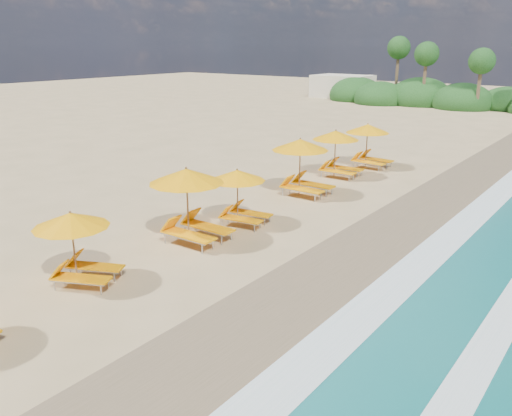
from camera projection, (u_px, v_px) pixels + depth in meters
ground at (256, 240)px, 18.94m from camera, size 160.00×160.00×0.00m
wet_sand at (358, 267)px, 16.66m from camera, size 4.00×160.00×0.01m
surf_foam at (444, 289)px, 15.11m from camera, size 4.00×160.00×0.01m
station_2 at (79, 243)px, 15.21m from camera, size 2.92×2.91×2.21m
station_3 at (192, 200)px, 18.44m from camera, size 2.92×2.70×2.68m
station_4 at (241, 193)px, 20.29m from camera, size 2.60×2.47×2.20m
station_5 at (304, 163)px, 24.17m from camera, size 2.85×2.62×2.65m
station_6 at (338, 150)px, 27.54m from camera, size 2.71×2.52×2.48m
station_7 at (370, 143)px, 29.66m from camera, size 2.77×2.58×2.48m
treeline at (428, 96)px, 59.11m from camera, size 25.80×8.80×9.74m
beach_building at (342, 86)px, 67.78m from camera, size 7.00×5.00×2.80m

